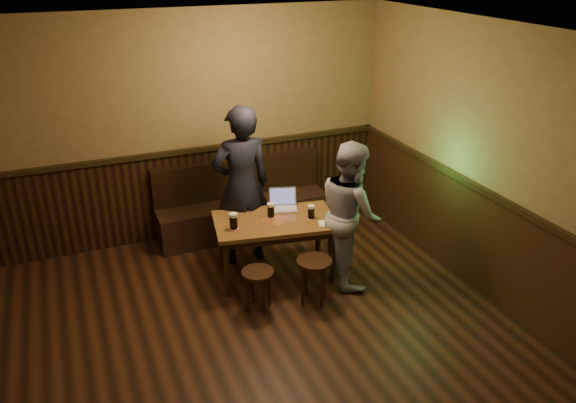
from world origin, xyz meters
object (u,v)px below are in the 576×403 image
(pub_table, at_px, (275,227))
(person_suit, at_px, (241,186))
(stool_right, at_px, (314,268))
(laptop, at_px, (283,203))
(pint_mid, at_px, (271,210))
(pint_right, at_px, (311,212))
(pint_left, at_px, (234,221))
(bench, at_px, (243,210))
(stool_left, at_px, (258,279))
(person_grey, at_px, (350,213))

(pub_table, xyz_separation_m, person_suit, (-0.21, 0.49, 0.33))
(stool_right, bearing_deg, laptop, 89.11)
(pint_mid, height_order, pint_right, pint_mid)
(pint_left, relative_size, laptop, 0.48)
(pub_table, bearing_deg, pint_left, -165.77)
(person_suit, bearing_deg, pub_table, 113.28)
(bench, bearing_deg, pint_right, -73.68)
(pint_right, height_order, laptop, laptop)
(bench, distance_m, pub_table, 1.20)
(stool_right, bearing_deg, bench, 95.80)
(stool_left, xyz_separation_m, stool_right, (0.58, -0.09, 0.04))
(stool_right, xyz_separation_m, person_grey, (0.55, 0.28, 0.41))
(pint_right, distance_m, person_grey, 0.42)
(pub_table, height_order, person_suit, person_suit)
(stool_right, relative_size, person_grey, 0.31)
(laptop, bearing_deg, stool_right, -73.77)
(bench, distance_m, laptop, 1.04)
(stool_left, relative_size, stool_right, 0.90)
(stool_right, relative_size, person_suit, 0.26)
(pint_right, relative_size, person_grey, 0.10)
(stool_right, relative_size, laptop, 1.33)
(person_grey, bearing_deg, person_suit, 54.83)
(stool_right, height_order, person_suit, person_suit)
(pint_mid, bearing_deg, laptop, 38.56)
(pub_table, bearing_deg, stool_right, -64.05)
(pint_left, relative_size, person_grey, 0.11)
(bench, relative_size, laptop, 5.89)
(stool_left, distance_m, laptop, 1.06)
(bench, xyz_separation_m, pint_left, (-0.48, -1.20, 0.48))
(pub_table, xyz_separation_m, pint_right, (0.38, -0.12, 0.17))
(stool_left, bearing_deg, person_grey, 9.45)
(stool_right, xyz_separation_m, laptop, (0.01, 0.88, 0.36))
(pint_left, xyz_separation_m, person_suit, (0.27, 0.53, 0.15))
(person_grey, bearing_deg, laptop, 48.50)
(laptop, bearing_deg, bench, 119.17)
(pint_mid, bearing_deg, bench, 89.10)
(pub_table, bearing_deg, stool_left, -116.61)
(bench, distance_m, stool_right, 1.81)
(bench, relative_size, pint_right, 14.00)
(stool_left, bearing_deg, pint_right, 28.25)
(stool_right, distance_m, pint_right, 0.67)
(laptop, height_order, person_grey, person_grey)
(pint_left, distance_m, pint_right, 0.86)
(stool_left, distance_m, person_suit, 1.20)
(pub_table, xyz_separation_m, stool_right, (0.18, -0.63, -0.21))
(stool_right, xyz_separation_m, person_suit, (-0.40, 1.12, 0.54))
(person_grey, bearing_deg, pint_mid, 66.86)
(laptop, bearing_deg, pub_table, -111.51)
(stool_left, xyz_separation_m, laptop, (0.59, 0.78, 0.40))
(bench, xyz_separation_m, pint_right, (0.38, -1.28, 0.47))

